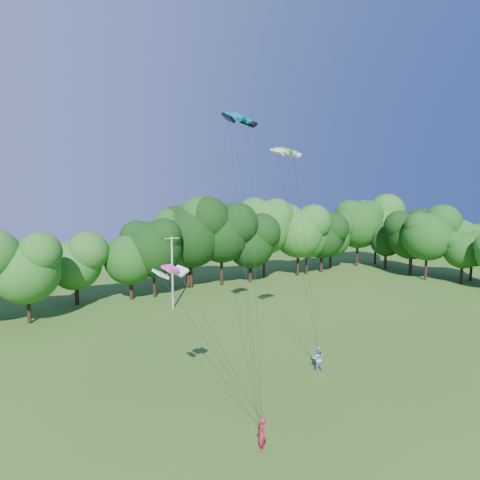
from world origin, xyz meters
TOP-DOWN VIEW (x-y plane):
  - ground at (0.00, 0.00)m, footprint 160.00×160.00m
  - utility_pole at (1.18, 29.45)m, footprint 1.70×0.27m
  - kite_flyer_left at (-5.58, 3.92)m, footprint 0.77×0.70m
  - kite_flyer_right at (3.38, 8.61)m, footprint 1.14×1.08m
  - kite_teal at (-0.54, 13.31)m, footprint 3.06×1.90m
  - kite_green at (2.24, 11.19)m, footprint 2.58×1.48m
  - kite_pink at (-8.78, 7.55)m, footprint 1.89×1.16m
  - tree_back_center at (7.76, 37.63)m, footprint 9.70×9.70m
  - tree_back_east at (28.34, 35.07)m, footprint 7.48×7.48m
  - tree_flank_east at (45.69, 16.65)m, footprint 7.27×7.27m

SIDE VIEW (x-z plane):
  - ground at x=0.00m, z-range 0.00..0.00m
  - kite_flyer_left at x=-5.58m, z-range 0.00..1.76m
  - kite_flyer_right at x=3.38m, z-range 0.00..1.85m
  - utility_pole at x=1.18m, z-range 0.11..8.60m
  - tree_flank_east at x=45.69m, z-range 1.31..11.88m
  - tree_back_east at x=28.34m, z-range 1.35..12.23m
  - tree_back_center at x=7.76m, z-range 1.76..15.86m
  - kite_pink at x=-8.78m, z-range 9.06..9.35m
  - kite_green at x=2.24m, z-range 16.18..16.64m
  - kite_teal at x=-0.54m, z-range 18.50..19.24m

